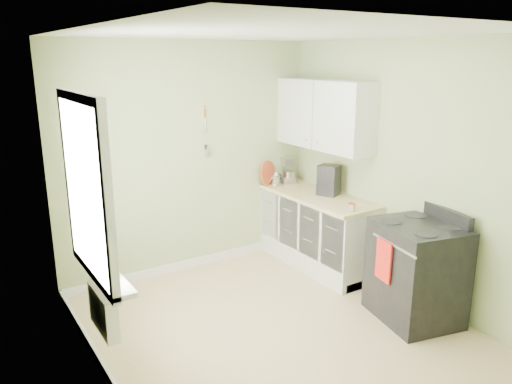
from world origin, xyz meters
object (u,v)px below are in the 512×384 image
stove (416,271)px  kettle (276,179)px  stand_mixer (286,170)px  coffee_maker (329,181)px

stove → kettle: 2.21m
stand_mixer → stove: bearing=-91.7°
stand_mixer → kettle: size_ratio=1.97×
stand_mixer → coffee_maker: (0.05, -0.81, 0.02)m
stove → kettle: stove is taller
stove → stand_mixer: bearing=88.3°
coffee_maker → stand_mixer: bearing=93.3°
stand_mixer → kettle: 0.27m
kettle → coffee_maker: 0.75m
stand_mixer → kettle: stand_mixer is taller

